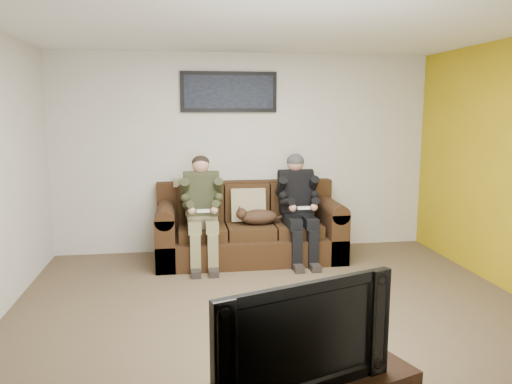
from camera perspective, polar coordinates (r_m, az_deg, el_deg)
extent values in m
plane|color=brown|center=(4.79, 2.39, -13.66)|extent=(5.00, 5.00, 0.00)
plane|color=silver|center=(4.46, 2.62, 18.76)|extent=(5.00, 5.00, 0.00)
plane|color=beige|center=(6.65, -1.25, 4.44)|extent=(5.00, 0.00, 5.00)
plane|color=beige|center=(2.31, 13.35, -5.18)|extent=(5.00, 0.00, 5.00)
cube|color=#331E0F|center=(6.36, -0.75, -6.26)|extent=(2.31, 1.00, 0.31)
cube|color=#331E0F|center=(6.64, -1.22, -1.42)|extent=(2.31, 0.21, 0.63)
cube|color=#331E0F|center=(6.27, -10.24, -5.16)|extent=(0.23, 1.00, 0.63)
cube|color=#331E0F|center=(6.54, 8.33, -4.50)|extent=(0.23, 1.00, 0.63)
cylinder|color=#331E0F|center=(6.20, -10.32, -2.34)|extent=(0.23, 1.00, 0.23)
cylinder|color=#331E0F|center=(6.48, 8.39, -1.79)|extent=(0.23, 1.00, 0.23)
cube|color=#362210|center=(6.20, -6.16, -4.52)|extent=(0.58, 0.63, 0.15)
cube|color=#362210|center=(6.43, -6.33, -1.25)|extent=(0.58, 0.15, 0.46)
cube|color=#362210|center=(6.26, -0.69, -4.35)|extent=(0.58, 0.63, 0.15)
cube|color=#362210|center=(6.48, -1.06, -1.11)|extent=(0.58, 0.15, 0.46)
cube|color=#362210|center=(6.36, 4.65, -4.14)|extent=(0.58, 0.63, 0.15)
cube|color=#362210|center=(6.58, 4.09, -0.97)|extent=(0.58, 0.15, 0.46)
cube|color=tan|center=(6.37, -0.91, -1.49)|extent=(0.44, 0.21, 0.44)
cube|color=tan|center=(6.51, -7.34, 1.11)|extent=(0.47, 0.23, 0.08)
cube|color=olive|center=(6.14, -6.17, -3.29)|extent=(0.36, 0.30, 0.14)
cube|color=#30321E|center=(6.18, -6.26, -0.37)|extent=(0.40, 0.30, 0.53)
cylinder|color=#30321E|center=(6.17, -6.30, 1.58)|extent=(0.44, 0.18, 0.18)
sphere|color=tan|center=(6.17, -6.34, 3.08)|extent=(0.21, 0.21, 0.21)
cube|color=olive|center=(5.94, -7.05, -3.83)|extent=(0.15, 0.42, 0.13)
cube|color=olive|center=(5.95, -5.12, -3.77)|extent=(0.15, 0.42, 0.13)
cube|color=olive|center=(5.82, -6.93, -7.06)|extent=(0.12, 0.13, 0.46)
cube|color=olive|center=(5.83, -4.95, -7.00)|extent=(0.12, 0.13, 0.46)
cube|color=black|center=(5.81, -6.87, -9.09)|extent=(0.11, 0.26, 0.08)
cube|color=black|center=(5.81, -4.88, -9.03)|extent=(0.11, 0.26, 0.08)
cylinder|color=#30321E|center=(6.09, -8.13, 0.40)|extent=(0.11, 0.30, 0.28)
cylinder|color=#30321E|center=(6.11, -4.37, 0.49)|extent=(0.11, 0.30, 0.28)
cylinder|color=#30321E|center=(5.90, -7.78, -1.46)|extent=(0.14, 0.32, 0.15)
cylinder|color=#30321E|center=(5.92, -4.48, -1.37)|extent=(0.14, 0.32, 0.15)
sphere|color=tan|center=(5.79, -7.35, -2.15)|extent=(0.09, 0.09, 0.09)
sphere|color=tan|center=(5.80, -4.78, -2.09)|extent=(0.09, 0.09, 0.09)
cube|color=white|center=(5.78, -6.06, -2.16)|extent=(0.15, 0.04, 0.03)
ellipsoid|color=black|center=(6.18, -6.35, 3.37)|extent=(0.22, 0.22, 0.17)
cube|color=black|center=(6.30, 4.73, -2.94)|extent=(0.36, 0.30, 0.14)
cube|color=black|center=(6.34, 4.56, -0.10)|extent=(0.40, 0.30, 0.53)
cylinder|color=black|center=(6.33, 4.54, 1.80)|extent=(0.44, 0.18, 0.18)
sphere|color=#AE7561|center=(6.33, 4.52, 3.26)|extent=(0.21, 0.21, 0.21)
cube|color=black|center=(6.09, 4.25, -3.46)|extent=(0.15, 0.42, 0.13)
cube|color=black|center=(6.14, 6.07, -3.39)|extent=(0.15, 0.42, 0.13)
cube|color=black|center=(5.97, 4.64, -6.60)|extent=(0.12, 0.13, 0.46)
cube|color=black|center=(6.02, 6.51, -6.50)|extent=(0.12, 0.13, 0.46)
cube|color=black|center=(5.96, 4.79, -8.58)|extent=(0.11, 0.26, 0.08)
cube|color=black|center=(6.00, 6.67, -8.46)|extent=(0.11, 0.26, 0.08)
cylinder|color=black|center=(6.21, 2.92, 0.66)|extent=(0.11, 0.30, 0.28)
cylinder|color=black|center=(6.31, 6.49, 0.74)|extent=(0.11, 0.30, 0.28)
cylinder|color=black|center=(6.03, 3.61, -1.15)|extent=(0.14, 0.32, 0.15)
cylinder|color=black|center=(6.11, 6.72, -1.06)|extent=(0.14, 0.32, 0.15)
sphere|color=#AE7561|center=(5.94, 4.22, -1.82)|extent=(0.09, 0.09, 0.09)
sphere|color=#AE7561|center=(6.00, 6.65, -1.74)|extent=(0.09, 0.09, 0.09)
cube|color=white|center=(5.95, 5.49, -1.82)|extent=(0.15, 0.04, 0.03)
ellipsoid|color=black|center=(6.33, 4.52, 3.53)|extent=(0.22, 0.22, 0.19)
ellipsoid|color=#4E321F|center=(6.20, 0.32, -2.87)|extent=(0.47, 0.26, 0.19)
sphere|color=#4E321F|center=(6.13, -1.67, -2.49)|extent=(0.14, 0.14, 0.14)
cone|color=#4E321F|center=(6.08, -1.82, -1.92)|extent=(0.04, 0.04, 0.04)
cone|color=#4E321F|center=(6.15, -1.89, -1.79)|extent=(0.04, 0.04, 0.04)
cylinder|color=#4E321F|center=(6.30, 2.41, -3.01)|extent=(0.26, 0.13, 0.08)
cube|color=black|center=(6.58, -3.12, 11.35)|extent=(1.25, 0.04, 0.52)
cube|color=black|center=(6.55, -3.10, 11.35)|extent=(1.15, 0.01, 0.42)
imported|color=black|center=(2.69, 4.57, -15.63)|extent=(1.02, 0.47, 0.59)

